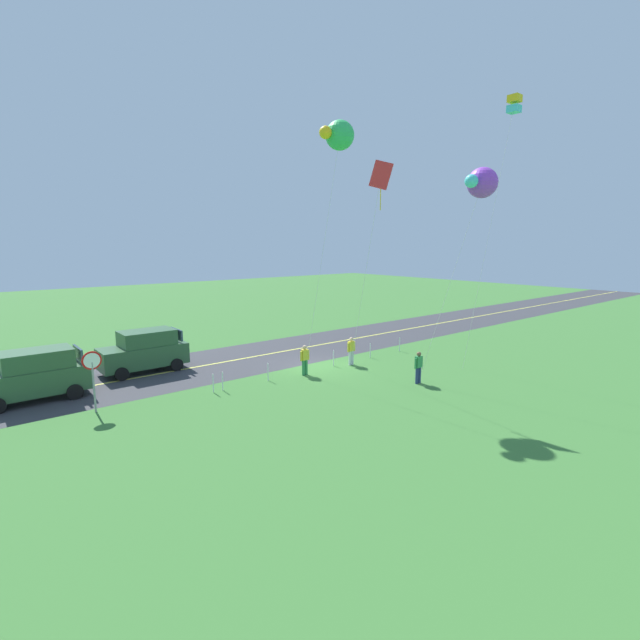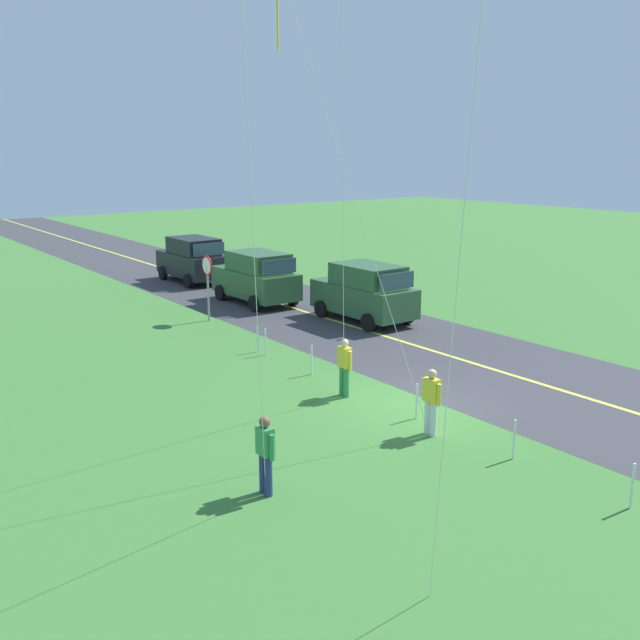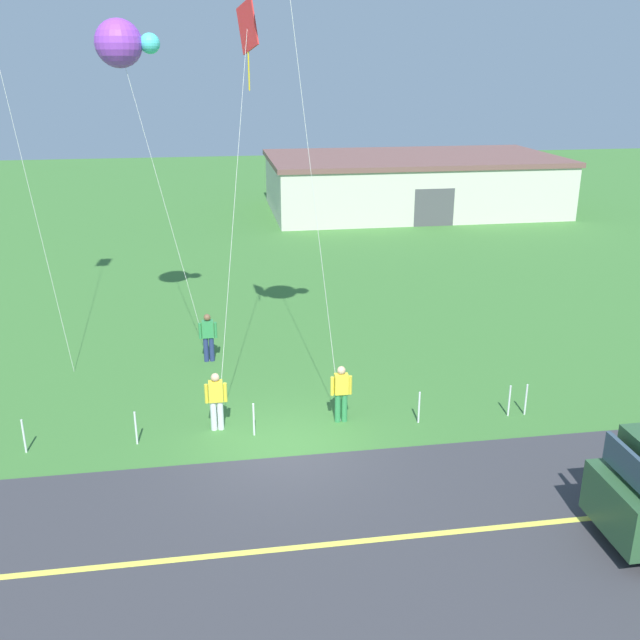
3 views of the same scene
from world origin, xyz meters
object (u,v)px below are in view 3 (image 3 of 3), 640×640
Objects in this scene: person_child_watcher at (208,336)px; warehouse_distant at (411,183)px; kite_yellow_high at (121,43)px; person_adult_near at (341,392)px; person_adult_companion at (216,399)px; kite_blue_mid at (247,35)px.

person_child_watcher is 26.92m from warehouse_distant.
warehouse_distant reaches higher than person_child_watcher.
kite_yellow_high reaches higher than warehouse_distant.
person_adult_companion is at bearing -152.99° from person_adult_near.
person_adult_companion is 0.09× the size of warehouse_distant.
warehouse_distant is at bearing 98.81° from person_adult_near.
person_adult_near is 0.15× the size of kite_blue_mid.
kite_blue_mid is at bearing -115.44° from warehouse_distant.
kite_blue_mid reaches higher than warehouse_distant.
warehouse_distant is (15.35, 21.79, -7.85)m from kite_yellow_high.
kite_blue_mid is at bearing 149.43° from person_adult_near.
person_adult_near is 12.12m from kite_yellow_high.
kite_yellow_high is at bearing 139.03° from kite_blue_mid.
kite_yellow_high is (-2.23, 6.26, 8.74)m from person_adult_companion.
person_adult_near is 0.16× the size of kite_yellow_high.
warehouse_distant is at bearing 64.56° from kite_blue_mid.
person_adult_near is 3.28m from person_adult_companion.
kite_blue_mid is 28.66m from warehouse_distant.
kite_yellow_high reaches higher than person_child_watcher.
kite_yellow_high reaches higher than person_adult_companion.
person_adult_near is 1.00× the size of person_adult_companion.
kite_blue_mid reaches higher than kite_yellow_high.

